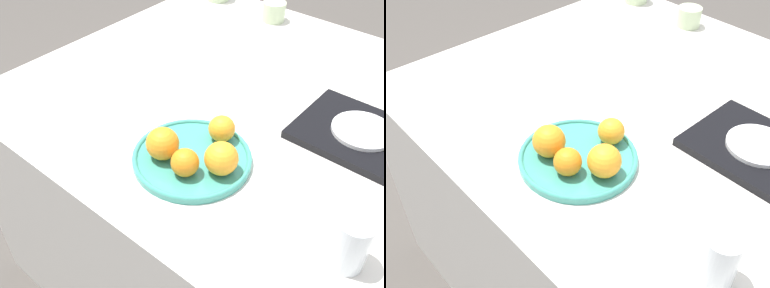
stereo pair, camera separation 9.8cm
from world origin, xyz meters
TOP-DOWN VIEW (x-y plane):
  - ground_plane at (0.00, 0.00)m, footprint 12.00×12.00m
  - table at (0.00, 0.00)m, footprint 1.27×1.10m
  - fruit_platter at (0.03, -0.31)m, footprint 0.27×0.27m
  - orange_0 at (0.04, -0.22)m, footprint 0.06×0.06m
  - orange_1 at (-0.02, -0.35)m, footprint 0.07×0.07m
  - orange_2 at (0.10, -0.30)m, footprint 0.07×0.07m
  - orange_3 at (0.05, -0.36)m, footprint 0.06×0.06m
  - water_glass at (0.41, -0.34)m, footprint 0.07×0.07m
  - serving_tray at (0.28, 0.01)m, footprint 0.30×0.24m
  - side_plate at (0.28, 0.01)m, footprint 0.15×0.15m
  - cup_0 at (-0.23, 0.43)m, footprint 0.08×0.08m

SIDE VIEW (x-z plane):
  - ground_plane at x=0.00m, z-range 0.00..0.00m
  - table at x=0.00m, z-range 0.00..0.74m
  - fruit_platter at x=0.03m, z-range 0.74..0.76m
  - serving_tray at x=0.28m, z-range 0.74..0.76m
  - side_plate at x=0.28m, z-range 0.76..0.77m
  - cup_0 at x=-0.23m, z-range 0.74..0.81m
  - orange_3 at x=0.05m, z-range 0.75..0.82m
  - orange_0 at x=0.04m, z-range 0.75..0.82m
  - orange_2 at x=0.10m, z-range 0.75..0.83m
  - orange_1 at x=-0.02m, z-range 0.75..0.83m
  - water_glass at x=0.41m, z-range 0.74..0.85m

